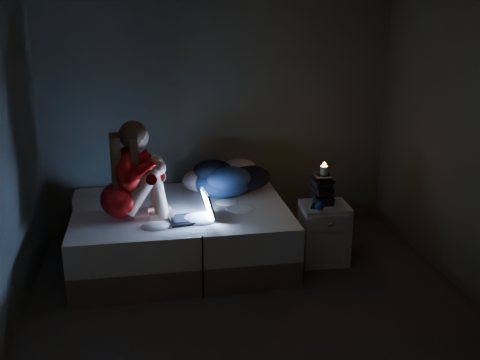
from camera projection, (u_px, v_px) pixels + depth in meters
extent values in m
cube|color=#322D2A|center=(256.00, 317.00, 4.36)|extent=(3.60, 3.80, 0.02)
cube|color=#4F5249|center=(220.00, 108.00, 5.76)|extent=(3.60, 0.02, 2.60)
cube|color=#4F5249|center=(357.00, 281.00, 2.17)|extent=(3.60, 0.02, 2.60)
cube|color=silver|center=(97.00, 199.00, 5.17)|extent=(0.41, 0.29, 0.12)
cube|color=silver|center=(324.00, 233.00, 5.21)|extent=(0.44, 0.40, 0.57)
cylinder|color=beige|center=(324.00, 172.00, 5.09)|extent=(0.07, 0.07, 0.08)
cube|color=black|center=(316.00, 206.00, 5.06)|extent=(0.12, 0.16, 0.01)
sphere|color=navy|center=(320.00, 206.00, 4.97)|extent=(0.08, 0.08, 0.08)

